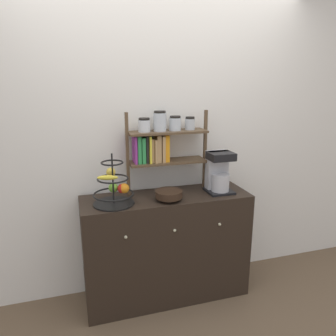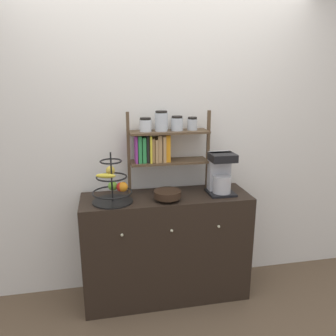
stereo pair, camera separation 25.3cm
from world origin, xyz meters
TOP-DOWN VIEW (x-y plane):
  - ground_plane at (0.00, 0.00)m, footprint 12.00×12.00m
  - wall_back at (0.00, 0.48)m, footprint 7.00×0.05m
  - sideboard at (0.00, 0.22)m, footprint 1.36×0.45m
  - coffee_maker at (0.45, 0.20)m, footprint 0.21×0.21m
  - fruit_stand at (-0.42, 0.17)m, footprint 0.31×0.31m
  - wooden_bowl at (-0.01, 0.12)m, footprint 0.21×0.21m
  - shelf_hutch at (-0.01, 0.34)m, footprint 0.68×0.20m

SIDE VIEW (x-z plane):
  - ground_plane at x=0.00m, z-range 0.00..0.00m
  - sideboard at x=0.00m, z-range 0.00..0.91m
  - wooden_bowl at x=-0.01m, z-range 0.91..0.99m
  - fruit_stand at x=-0.42m, z-range 0.83..1.22m
  - coffee_maker at x=0.45m, z-range 0.90..1.24m
  - wall_back at x=0.00m, z-range 0.00..2.60m
  - shelf_hutch at x=-0.01m, z-range 0.99..1.66m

